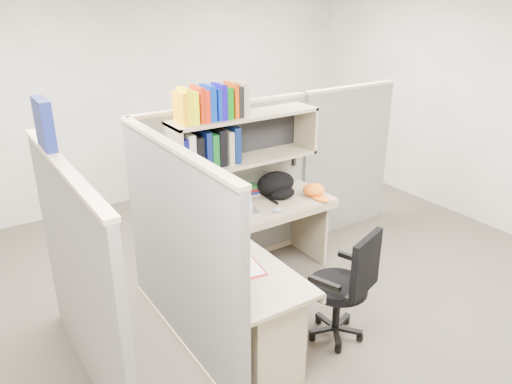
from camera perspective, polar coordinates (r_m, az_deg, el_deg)
ground at (r=4.46m, az=2.65°, el=-13.02°), size 6.00×6.00×0.00m
room_shell at (r=3.77m, az=3.08°, el=7.53°), size 6.00×6.00×6.00m
cubicle at (r=4.18m, az=-4.88°, el=-1.35°), size 3.79×1.84×1.95m
desk at (r=3.83m, az=0.26°, el=-11.68°), size 1.74×1.75×0.73m
laptop at (r=4.37m, az=-1.76°, el=-1.12°), size 0.34×0.34×0.22m
backpack at (r=4.73m, az=2.64°, el=0.78°), size 0.47×0.42×0.23m
orange_cap at (r=4.80m, az=6.61°, el=0.26°), size 0.22×0.25×0.11m
snack_canister at (r=3.72m, az=-3.71°, el=-6.50°), size 0.12×0.12×0.11m
tissue_box at (r=3.33m, az=-3.01°, el=-9.67°), size 0.12×0.12×0.17m
mouse at (r=4.44m, az=2.50°, el=-2.03°), size 0.11×0.09×0.04m
paper_cup at (r=4.61m, az=-3.43°, el=-0.62°), size 0.08×0.08×0.11m
book_stack at (r=4.81m, az=-0.86°, el=0.36°), size 0.18×0.22×0.10m
loose_paper at (r=3.59m, az=-1.29°, el=-8.62°), size 0.24×0.30×0.00m
task_chair at (r=3.98m, az=9.80°, el=-12.33°), size 0.55×0.51×0.95m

